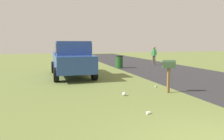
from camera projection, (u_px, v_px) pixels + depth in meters
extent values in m
cube|color=#2D2D30|center=(223.00, 83.00, 10.95)|extent=(60.00, 6.28, 0.01)
cube|color=brown|center=(168.00, 80.00, 8.82)|extent=(0.09, 0.09, 1.01)
cube|color=#334C33|center=(169.00, 65.00, 8.74)|extent=(0.35, 0.53, 0.22)
cylinder|color=#334C33|center=(169.00, 62.00, 8.73)|extent=(0.35, 0.53, 0.20)
cube|color=red|center=(168.00, 63.00, 8.84)|extent=(0.02, 0.04, 0.18)
cube|color=#284793|center=(72.00, 62.00, 13.19)|extent=(5.42, 2.06, 0.90)
cube|color=#284793|center=(73.00, 48.00, 12.47)|extent=(1.85, 1.86, 0.76)
cube|color=black|center=(73.00, 48.00, 12.47)|extent=(1.80, 1.90, 0.53)
cube|color=#284793|center=(83.00, 52.00, 14.52)|extent=(2.81, 0.11, 0.12)
cube|color=#284793|center=(55.00, 52.00, 13.98)|extent=(2.81, 0.11, 0.12)
cylinder|color=black|center=(94.00, 73.00, 11.85)|extent=(0.76, 0.27, 0.76)
cylinder|color=black|center=(56.00, 75.00, 11.27)|extent=(0.76, 0.27, 0.76)
cylinder|color=black|center=(83.00, 66.00, 15.23)|extent=(0.76, 0.27, 0.76)
cylinder|color=black|center=(53.00, 67.00, 14.65)|extent=(0.76, 0.27, 0.76)
cylinder|color=#1E4C1E|center=(119.00, 62.00, 17.44)|extent=(0.57, 0.57, 0.92)
cylinder|color=black|center=(119.00, 56.00, 17.38)|extent=(0.60, 0.60, 0.08)
cylinder|color=#4C4238|center=(153.00, 60.00, 19.91)|extent=(0.14, 0.14, 0.82)
cylinder|color=#4C4238|center=(155.00, 60.00, 19.82)|extent=(0.14, 0.14, 0.82)
cylinder|color=#3F8C4C|center=(154.00, 52.00, 19.78)|extent=(0.30, 0.30, 0.62)
sphere|color=#8C6647|center=(154.00, 48.00, 19.72)|extent=(0.22, 0.22, 0.22)
cylinder|color=#3F8C4C|center=(152.00, 52.00, 19.89)|extent=(0.09, 0.17, 0.56)
cylinder|color=#3F8C4C|center=(156.00, 52.00, 19.65)|extent=(0.09, 0.17, 0.56)
sphere|color=silver|center=(124.00, 94.00, 8.37)|extent=(0.14, 0.14, 0.14)
cylinder|color=white|center=(148.00, 113.00, 6.22)|extent=(0.10, 0.11, 0.08)
cylinder|color=#B2D8BF|center=(155.00, 86.00, 10.01)|extent=(0.22, 0.17, 0.07)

